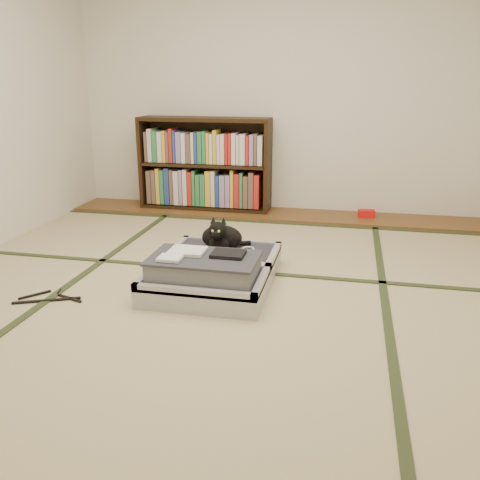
# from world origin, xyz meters

# --- Properties ---
(floor) EXTENTS (4.50, 4.50, 0.00)m
(floor) POSITION_xyz_m (0.00, 0.00, 0.00)
(floor) COLOR #CDB689
(floor) RESTS_ON ground
(wood_strip) EXTENTS (4.00, 0.50, 0.02)m
(wood_strip) POSITION_xyz_m (0.00, 2.00, 0.01)
(wood_strip) COLOR brown
(wood_strip) RESTS_ON ground
(red_item) EXTENTS (0.16, 0.11, 0.07)m
(red_item) POSITION_xyz_m (0.93, 2.03, 0.06)
(red_item) COLOR red
(red_item) RESTS_ON wood_strip
(room_shell) EXTENTS (4.50, 4.50, 4.50)m
(room_shell) POSITION_xyz_m (0.00, 0.00, 1.46)
(room_shell) COLOR white
(room_shell) RESTS_ON ground
(tatami_borders) EXTENTS (4.00, 4.50, 0.01)m
(tatami_borders) POSITION_xyz_m (0.00, 0.49, 0.00)
(tatami_borders) COLOR #2D381E
(tatami_borders) RESTS_ON ground
(bookcase) EXTENTS (1.32, 0.30, 0.92)m
(bookcase) POSITION_xyz_m (-0.68, 2.07, 0.45)
(bookcase) COLOR black
(bookcase) RESTS_ON wood_strip
(suitcase) EXTENTS (0.74, 0.98, 0.29)m
(suitcase) POSITION_xyz_m (-0.08, 0.12, 0.10)
(suitcase) COLOR #BAB9BE
(suitcase) RESTS_ON floor
(cat) EXTENTS (0.33, 0.33, 0.26)m
(cat) POSITION_xyz_m (-0.10, 0.41, 0.24)
(cat) COLOR black
(cat) RESTS_ON suitcase
(cable_coil) EXTENTS (0.10, 0.10, 0.02)m
(cable_coil) POSITION_xyz_m (0.08, 0.45, 0.15)
(cable_coil) COLOR white
(cable_coil) RESTS_ON suitcase
(hanger) EXTENTS (0.40, 0.26, 0.01)m
(hanger) POSITION_xyz_m (-1.00, -0.30, 0.01)
(hanger) COLOR black
(hanger) RESTS_ON floor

